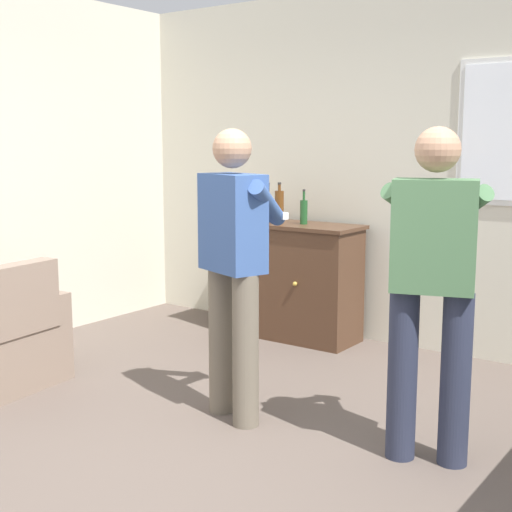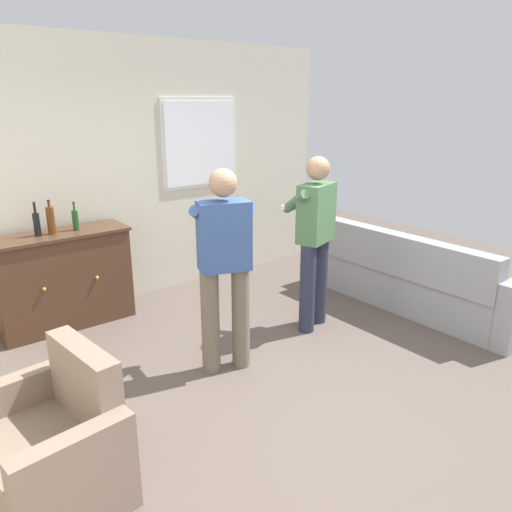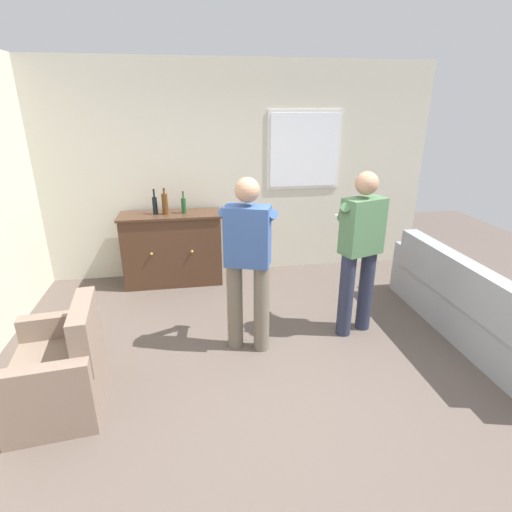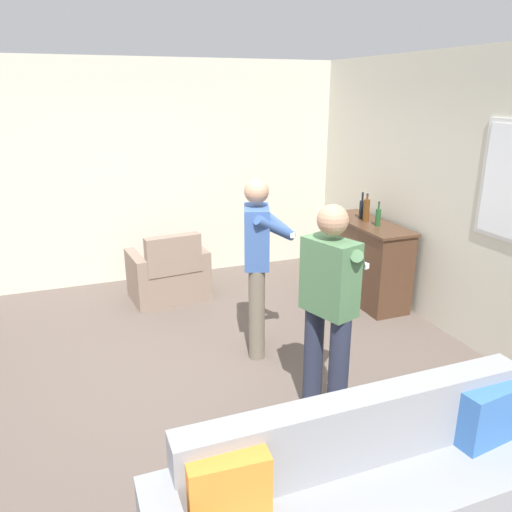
# 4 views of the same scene
# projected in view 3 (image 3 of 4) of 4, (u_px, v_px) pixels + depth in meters

# --- Properties ---
(ground) EXTENTS (10.40, 10.40, 0.00)m
(ground) POSITION_uv_depth(u_px,v_px,m) (283.00, 384.00, 3.44)
(ground) COLOR brown
(wall_back_with_window) EXTENTS (5.20, 0.15, 2.80)m
(wall_back_with_window) POSITION_uv_depth(u_px,v_px,m) (243.00, 171.00, 5.39)
(wall_back_with_window) COLOR beige
(wall_back_with_window) RESTS_ON ground
(couch) EXTENTS (0.57, 2.45, 0.85)m
(couch) POSITION_uv_depth(u_px,v_px,m) (471.00, 308.00, 4.02)
(couch) COLOR gray
(couch) RESTS_ON ground
(armchair) EXTENTS (0.73, 0.94, 0.85)m
(armchair) POSITION_uv_depth(u_px,v_px,m) (61.00, 372.00, 3.14)
(armchair) COLOR #7F6B5B
(armchair) RESTS_ON ground
(sideboard_cabinet) EXTENTS (1.29, 0.49, 0.95)m
(sideboard_cabinet) POSITION_uv_depth(u_px,v_px,m) (173.00, 249.00, 5.24)
(sideboard_cabinet) COLOR #472D1E
(sideboard_cabinet) RESTS_ON ground
(bottle_wine_green) EXTENTS (0.06, 0.06, 0.28)m
(bottle_wine_green) POSITION_uv_depth(u_px,v_px,m) (184.00, 205.00, 5.06)
(bottle_wine_green) COLOR #1E4C23
(bottle_wine_green) RESTS_ON sideboard_cabinet
(bottle_liquor_amber) EXTENTS (0.07, 0.07, 0.33)m
(bottle_liquor_amber) POSITION_uv_depth(u_px,v_px,m) (165.00, 204.00, 5.00)
(bottle_liquor_amber) COLOR #593314
(bottle_liquor_amber) RESTS_ON sideboard_cabinet
(bottle_spirits_clear) EXTENTS (0.06, 0.06, 0.32)m
(bottle_spirits_clear) POSITION_uv_depth(u_px,v_px,m) (155.00, 205.00, 5.01)
(bottle_spirits_clear) COLOR black
(bottle_spirits_clear) RESTS_ON sideboard_cabinet
(person_standing_left) EXTENTS (0.53, 0.52, 1.68)m
(person_standing_left) POSITION_uv_depth(u_px,v_px,m) (248.00, 258.00, 3.64)
(person_standing_left) COLOR #6B6051
(person_standing_left) RESTS_ON ground
(person_standing_right) EXTENTS (0.53, 0.52, 1.68)m
(person_standing_right) POSITION_uv_depth(u_px,v_px,m) (360.00, 247.00, 3.93)
(person_standing_right) COLOR #282D42
(person_standing_right) RESTS_ON ground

